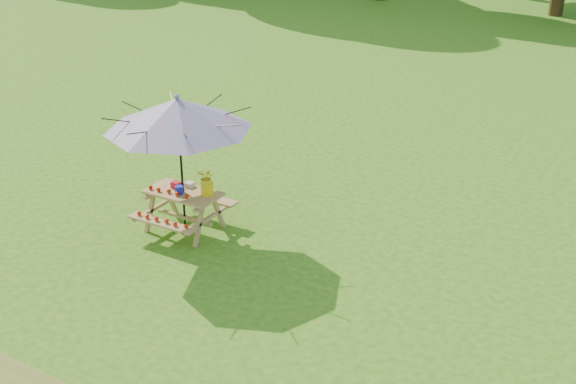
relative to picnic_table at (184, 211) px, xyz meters
The scene contains 5 objects.
picnic_table is the anchor object (origin of this frame).
patio_umbrella 1.62m from the picnic_table, 84.81° to the left, with size 2.28×2.28×2.26m.
produce_bins 0.40m from the picnic_table, 151.66° to the left, with size 0.32×0.44×0.13m.
tomatoes_row 0.44m from the picnic_table, 130.28° to the right, with size 0.77×0.13×0.07m, color red, non-canonical shape.
flower_bucket 0.71m from the picnic_table, 15.15° to the left, with size 0.28×0.24×0.44m.
Camera 1 is at (9.43, -6.60, 5.34)m, focal length 45.00 mm.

